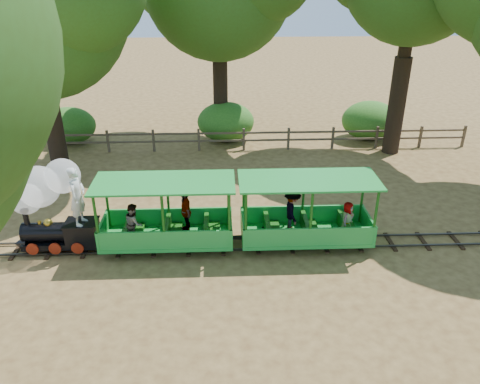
{
  "coord_description": "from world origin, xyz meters",
  "views": [
    {
      "loc": [
        -2.0,
        -11.72,
        7.47
      ],
      "look_at": [
        -1.49,
        0.5,
        1.53
      ],
      "focal_mm": 35.0,
      "sensor_mm": 36.0,
      "label": 1
    }
  ],
  "objects_px": {
    "carriage_front": "(165,223)",
    "fence": "(266,137)",
    "locomotive": "(50,200)",
    "carriage_rear": "(306,219)"
  },
  "relations": [
    {
      "from": "carriage_front",
      "to": "fence",
      "type": "bearing_deg",
      "value": 65.45
    },
    {
      "from": "locomotive",
      "to": "carriage_rear",
      "type": "xyz_separation_m",
      "value": [
        7.21,
        -0.04,
        -0.77
      ]
    },
    {
      "from": "carriage_front",
      "to": "fence",
      "type": "height_order",
      "value": "carriage_front"
    },
    {
      "from": "carriage_rear",
      "to": "fence",
      "type": "relative_size",
      "value": 0.22
    },
    {
      "from": "locomotive",
      "to": "carriage_front",
      "type": "bearing_deg",
      "value": -1.06
    },
    {
      "from": "carriage_front",
      "to": "carriage_rear",
      "type": "relative_size",
      "value": 1.0
    },
    {
      "from": "locomotive",
      "to": "fence",
      "type": "distance_m",
      "value": 10.5
    },
    {
      "from": "locomotive",
      "to": "carriage_rear",
      "type": "height_order",
      "value": "locomotive"
    },
    {
      "from": "locomotive",
      "to": "carriage_rear",
      "type": "relative_size",
      "value": 0.72
    },
    {
      "from": "carriage_rear",
      "to": "fence",
      "type": "bearing_deg",
      "value": 92.96
    }
  ]
}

